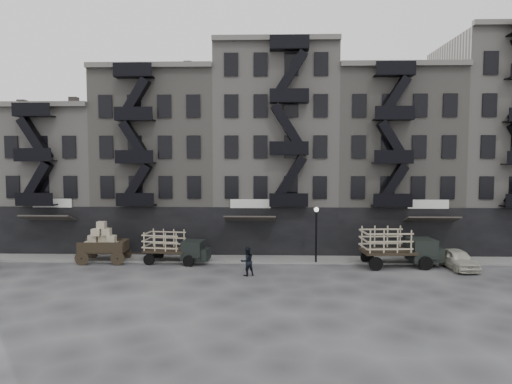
{
  "coord_description": "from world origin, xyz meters",
  "views": [
    {
      "loc": [
        -0.48,
        -31.16,
        7.9
      ],
      "look_at": [
        -1.53,
        4.0,
        5.3
      ],
      "focal_mm": 32.0,
      "sensor_mm": 36.0,
      "label": 1
    }
  ],
  "objects_px": {
    "wagon": "(102,239)",
    "stake_truck_east": "(399,245)",
    "stake_truck_west": "(175,245)",
    "car_east": "(458,259)",
    "pedestrian_mid": "(247,261)"
  },
  "relations": [
    {
      "from": "stake_truck_west",
      "to": "pedestrian_mid",
      "type": "xyz_separation_m",
      "value": [
        5.62,
        -3.53,
        -0.42
      ]
    },
    {
      "from": "pedestrian_mid",
      "to": "stake_truck_east",
      "type": "bearing_deg",
      "value": 165.28
    },
    {
      "from": "stake_truck_east",
      "to": "car_east",
      "type": "distance_m",
      "value": 4.2
    },
    {
      "from": "car_east",
      "to": "pedestrian_mid",
      "type": "bearing_deg",
      "value": -174.31
    },
    {
      "from": "stake_truck_west",
      "to": "stake_truck_east",
      "type": "distance_m",
      "value": 16.56
    },
    {
      "from": "wagon",
      "to": "stake_truck_west",
      "type": "relative_size",
      "value": 0.74
    },
    {
      "from": "wagon",
      "to": "car_east",
      "type": "bearing_deg",
      "value": -4.3
    },
    {
      "from": "wagon",
      "to": "pedestrian_mid",
      "type": "distance_m",
      "value": 11.75
    },
    {
      "from": "wagon",
      "to": "stake_truck_east",
      "type": "height_order",
      "value": "wagon"
    },
    {
      "from": "wagon",
      "to": "stake_truck_east",
      "type": "bearing_deg",
      "value": -3.44
    },
    {
      "from": "stake_truck_west",
      "to": "pedestrian_mid",
      "type": "height_order",
      "value": "stake_truck_west"
    },
    {
      "from": "stake_truck_east",
      "to": "wagon",
      "type": "bearing_deg",
      "value": 174.13
    },
    {
      "from": "stake_truck_east",
      "to": "car_east",
      "type": "bearing_deg",
      "value": -11.42
    },
    {
      "from": "wagon",
      "to": "stake_truck_east",
      "type": "distance_m",
      "value": 22.1
    },
    {
      "from": "stake_truck_west",
      "to": "wagon",
      "type": "bearing_deg",
      "value": -172.75
    }
  ]
}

